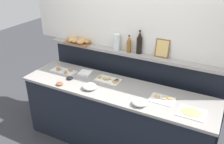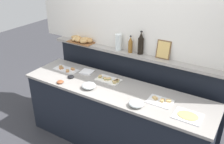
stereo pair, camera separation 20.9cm
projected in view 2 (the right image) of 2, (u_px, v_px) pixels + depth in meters
name	position (u px, v px, depth m)	size (l,w,h in m)	color
ground_plane	(134.00, 121.00, 4.02)	(12.00, 12.00, 0.00)	#38383D
buffet_counter	(115.00, 117.00, 3.36)	(2.54, 0.69, 0.91)	black
back_ledge_unit	(133.00, 88.00, 3.67)	(2.59, 0.22, 1.24)	black
upper_wall_panel	(138.00, 0.00, 3.13)	(3.19, 0.08, 1.36)	white
sandwich_platter_front	(160.00, 101.00, 2.88)	(0.29, 0.21, 0.04)	white
sandwich_platter_rear	(66.00, 69.00, 3.64)	(0.37, 0.17, 0.04)	white
sandwich_platter_side	(109.00, 80.00, 3.34)	(0.34, 0.20, 0.04)	white
cold_cuts_platter	(188.00, 116.00, 2.62)	(0.30, 0.23, 0.02)	silver
glass_bowl_large	(89.00, 86.00, 3.15)	(0.18, 0.18, 0.07)	silver
glass_bowl_medium	(136.00, 104.00, 2.79)	(0.17, 0.17, 0.07)	silver
condiment_bowl_cream	(71.00, 77.00, 3.41)	(0.09, 0.09, 0.03)	black
condiment_bowl_teal	(60.00, 82.00, 3.28)	(0.09, 0.09, 0.03)	brown
napkin_stack	(87.00, 72.00, 3.56)	(0.17, 0.17, 0.02)	white
vinegar_bottle_amber	(130.00, 45.00, 3.33)	(0.06, 0.06, 0.24)	#8E5B23
wine_bottle_dark	(141.00, 44.00, 3.26)	(0.08, 0.08, 0.32)	black
bread_basket	(82.00, 40.00, 3.72)	(0.44, 0.27, 0.08)	brown
framed_picture	(163.00, 50.00, 3.14)	(0.18, 0.05, 0.24)	brown
water_carafe	(119.00, 42.00, 3.41)	(0.09, 0.09, 0.23)	silver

